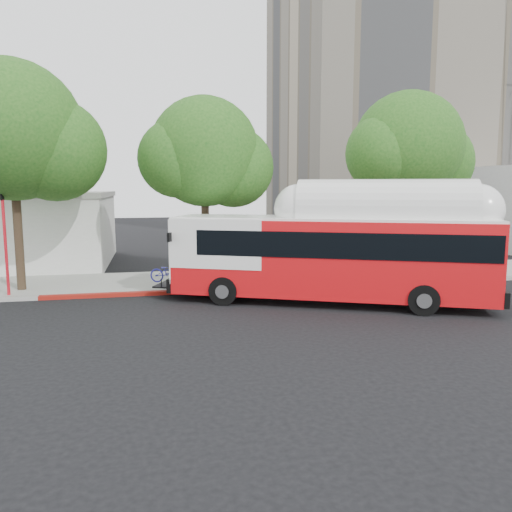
{
  "coord_description": "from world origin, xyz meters",
  "views": [
    {
      "loc": [
        -3.4,
        -17.19,
        4.5
      ],
      "look_at": [
        0.79,
        3.0,
        1.66
      ],
      "focal_mm": 35.0,
      "sensor_mm": 36.0,
      "label": 1
    }
  ],
  "objects": [
    {
      "name": "red_curb_segment",
      "position": [
        -3.0,
        3.9,
        0.08
      ],
      "size": [
        10.0,
        0.32,
        0.16
      ],
      "primitive_type": "cube",
      "color": "maroon",
      "rests_on": "ground"
    },
    {
      "name": "street_tree_left",
      "position": [
        -8.53,
        5.56,
        6.6
      ],
      "size": [
        6.67,
        5.8,
        9.74
      ],
      "color": "#2D2116",
      "rests_on": "ground"
    },
    {
      "name": "street_tree_right",
      "position": [
        9.44,
        5.86,
        6.26
      ],
      "size": [
        6.21,
        5.4,
        9.18
      ],
      "color": "#2D2116",
      "rests_on": "ground"
    },
    {
      "name": "street_tree_mid",
      "position": [
        -0.59,
        6.06,
        5.91
      ],
      "size": [
        5.75,
        5.0,
        8.62
      ],
      "color": "#2D2116",
      "rests_on": "ground"
    },
    {
      "name": "transit_bus",
      "position": [
        3.36,
        0.97,
        1.8
      ],
      "size": [
        12.84,
        7.32,
        3.86
      ],
      "rotation": [
        0.0,
        0.0,
        -0.42
      ],
      "color": "red",
      "rests_on": "ground"
    },
    {
      "name": "apartment_tower",
      "position": [
        18.0,
        28.0,
        17.62
      ],
      "size": [
        18.0,
        18.0,
        37.0
      ],
      "color": "tan",
      "rests_on": "ground"
    },
    {
      "name": "curb_strip",
      "position": [
        0.0,
        3.9,
        0.07
      ],
      "size": [
        60.0,
        0.3,
        0.15
      ],
      "primitive_type": "cube",
      "color": "gray",
      "rests_on": "ground"
    },
    {
      "name": "sidewalk",
      "position": [
        0.0,
        6.5,
        0.07
      ],
      "size": [
        60.0,
        5.0,
        0.15
      ],
      "primitive_type": "cube",
      "color": "gray",
      "rests_on": "ground"
    },
    {
      "name": "signal_pole",
      "position": [
        -9.23,
        4.39,
        2.18
      ],
      "size": [
        0.12,
        0.4,
        4.24
      ],
      "color": "red",
      "rests_on": "ground"
    },
    {
      "name": "ground",
      "position": [
        0.0,
        0.0,
        0.0
      ],
      "size": [
        120.0,
        120.0,
        0.0
      ],
      "primitive_type": "plane",
      "color": "black",
      "rests_on": "ground"
    }
  ]
}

